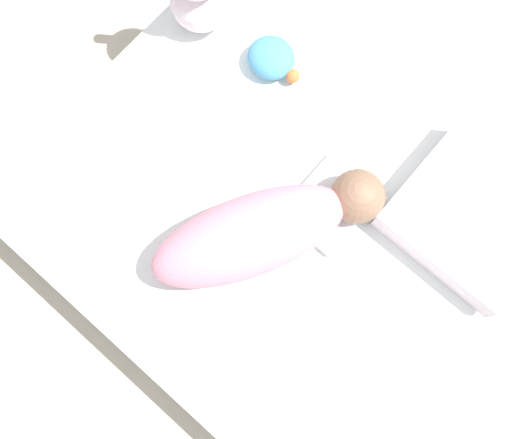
{
  "coord_description": "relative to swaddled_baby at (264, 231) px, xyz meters",
  "views": [
    {
      "loc": [
        0.24,
        -0.3,
        1.64
      ],
      "look_at": [
        0.02,
        -0.05,
        0.25
      ],
      "focal_mm": 42.0,
      "sensor_mm": 36.0,
      "label": 1
    }
  ],
  "objects": [
    {
      "name": "burp_cloth",
      "position": [
        0.07,
        0.17,
        -0.07
      ],
      "size": [
        0.16,
        0.21,
        0.02
      ],
      "color": "white",
      "rests_on": "bed_mattress"
    },
    {
      "name": "pillow",
      "position": [
        0.35,
        0.36,
        -0.04
      ],
      "size": [
        0.35,
        0.33,
        0.08
      ],
      "color": "white",
      "rests_on": "bed_mattress"
    },
    {
      "name": "bed_mattress",
      "position": [
        -0.06,
        0.06,
        -0.18
      ],
      "size": [
        1.12,
        0.97,
        0.2
      ],
      "color": "white",
      "rests_on": "ground_plane"
    },
    {
      "name": "turtle_plush",
      "position": [
        -0.29,
        0.37,
        -0.05
      ],
      "size": [
        0.15,
        0.12,
        0.07
      ],
      "color": "#4C99C6",
      "rests_on": "bed_mattress"
    },
    {
      "name": "swaddled_baby",
      "position": [
        0.0,
        0.0,
        0.0
      ],
      "size": [
        0.39,
        0.56,
        0.17
      ],
      "rotation": [
        0.0,
        0.0,
        1.08
      ],
      "color": "pink",
      "rests_on": "bed_mattress"
    },
    {
      "name": "ground_plane",
      "position": [
        -0.06,
        0.06,
        -0.28
      ],
      "size": [
        12.0,
        12.0,
        0.0
      ],
      "primitive_type": "plane",
      "color": "#B2A893"
    }
  ]
}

